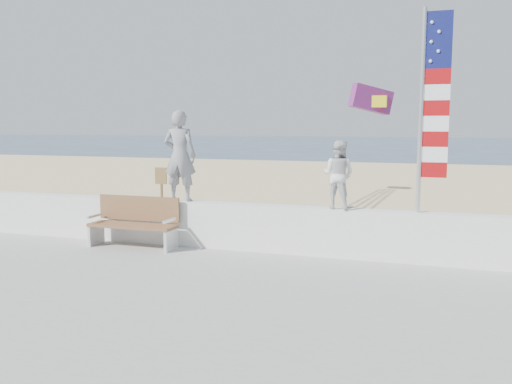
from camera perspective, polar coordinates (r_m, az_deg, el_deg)
ground at (r=8.92m, az=-4.95°, el=-9.97°), size 220.00×220.00×0.00m
sand at (r=17.35m, az=6.89°, el=-1.47°), size 90.00×40.00×0.08m
seawall at (r=10.58m, az=-0.69°, el=-3.70°), size 30.00×0.35×0.90m
adult at (r=10.98m, az=-8.02°, el=3.78°), size 0.70×0.49×1.82m
child at (r=10.00m, az=8.68°, el=1.82°), size 0.72×0.62×1.25m
bench at (r=11.12m, az=-12.64°, el=-3.04°), size 1.80×0.57×1.00m
flag at (r=9.83m, az=17.78°, el=8.98°), size 0.50×0.08×3.50m
parafoil_kite at (r=11.11m, az=12.14°, el=9.49°), size 0.87×0.70×0.62m
sign at (r=13.93m, az=-9.92°, el=0.12°), size 0.32×0.07×1.46m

